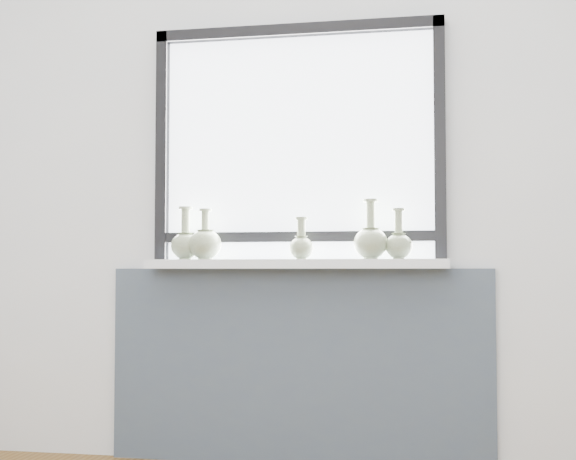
% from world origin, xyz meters
% --- Properties ---
extents(back_wall, '(3.60, 0.02, 2.60)m').
position_xyz_m(back_wall, '(0.00, 1.81, 1.30)').
color(back_wall, silver).
rests_on(back_wall, ground).
extents(apron_panel, '(1.70, 0.03, 0.86)m').
position_xyz_m(apron_panel, '(0.00, 1.78, 0.43)').
color(apron_panel, '#3D4A55').
rests_on(apron_panel, ground).
extents(windowsill, '(1.32, 0.18, 0.04)m').
position_xyz_m(windowsill, '(0.00, 1.71, 0.88)').
color(windowsill, white).
rests_on(windowsill, apron_panel).
extents(window, '(1.30, 0.06, 1.05)m').
position_xyz_m(window, '(0.00, 1.77, 1.44)').
color(window, black).
rests_on(window, windowsill).
extents(vase_a, '(0.13, 0.13, 0.24)m').
position_xyz_m(vase_a, '(-0.50, 1.71, 0.97)').
color(vase_a, gray).
rests_on(vase_a, windowsill).
extents(vase_b, '(0.14, 0.14, 0.22)m').
position_xyz_m(vase_b, '(-0.40, 1.69, 0.97)').
color(vase_b, gray).
rests_on(vase_b, windowsill).
extents(vase_c, '(0.11, 0.11, 0.18)m').
position_xyz_m(vase_c, '(0.03, 1.68, 0.96)').
color(vase_c, gray).
rests_on(vase_c, windowsill).
extents(vase_d, '(0.15, 0.15, 0.26)m').
position_xyz_m(vase_d, '(0.33, 1.69, 0.98)').
color(vase_d, gray).
rests_on(vase_d, windowsill).
extents(vase_e, '(0.12, 0.12, 0.22)m').
position_xyz_m(vase_e, '(0.45, 1.70, 0.97)').
color(vase_e, gray).
rests_on(vase_e, windowsill).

